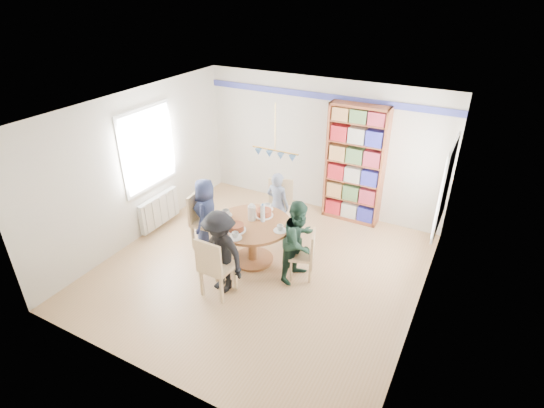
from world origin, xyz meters
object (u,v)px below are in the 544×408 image
Objects in this scene: chair_right at (306,253)px; chair_left at (202,218)px; radiator at (159,210)px; person_far at (278,205)px; dining_table at (252,233)px; chair_far at (280,205)px; person_near at (220,252)px; bookshelf at (355,166)px; chair_near at (214,265)px; person_right at (299,241)px; person_left at (206,214)px.

chair_left is at bearing -179.34° from chair_right.
person_far is at bearing 20.20° from radiator.
chair_far is (-0.04, 1.06, 0.02)m from dining_table.
bookshelf reaches higher than person_near.
chair_near is 1.37m from person_right.
chair_near is at bearing -46.46° from chair_left.
radiator is at bearing 25.97° from person_far.
radiator is 1.27m from person_left.
radiator is 0.97× the size of chair_near.
chair_far reaches higher than dining_table.
person_right is (0.92, 1.02, 0.12)m from chair_near.
chair_left is at bearing -179.66° from dining_table.
chair_left is at bearing -92.64° from person_left.
radiator is 0.97× the size of chair_left.
chair_right is (2.02, 0.02, -0.10)m from chair_left.
person_left is at bearing 147.58° from person_near.
person_near is (-1.03, -0.90, 0.22)m from chair_right.
radiator is at bearing 177.76° from chair_right.
bookshelf is (3.18, 2.04, 0.80)m from radiator.
person_left reaches higher than chair_left.
chair_right is 0.82× the size of chair_near.
chair_right is at bearing -90.54° from bookshelf.
chair_near is at bearing 22.14° from person_left.
chair_far is 2.13m from chair_near.
chair_far is 1.63m from bookshelf.
person_far is (0.94, 0.92, -0.02)m from person_left.
chair_left reaches higher than radiator.
person_right is at bearing 54.43° from person_near.
bookshelf reaches higher than radiator.
bookshelf reaches higher than person_left.
dining_table is 1.02× the size of person_far.
chair_far reaches higher than chair_left.
person_left is 0.96× the size of person_near.
person_far is 0.93× the size of person_near.
chair_left is 1.40m from person_far.
chair_far is 1.95m from person_near.
dining_table is 1.07m from chair_far.
chair_near is 0.81× the size of person_far.
bookshelf is at bearing 119.92° from person_left.
chair_near is 0.44× the size of bookshelf.
person_left is 2.95m from bookshelf.
chair_far is at bearing 120.87° from person_left.
chair_right is 0.25m from person_right.
person_right reaches higher than chair_left.
bookshelf is (1.04, 1.12, 0.57)m from chair_far.
chair_near is 0.75× the size of person_right.
dining_table is 0.56× the size of bookshelf.
bookshelf is at bearing 32.73° from radiator.
person_near is at bearing 92.59° from chair_near.
chair_right is 1.47m from chair_far.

